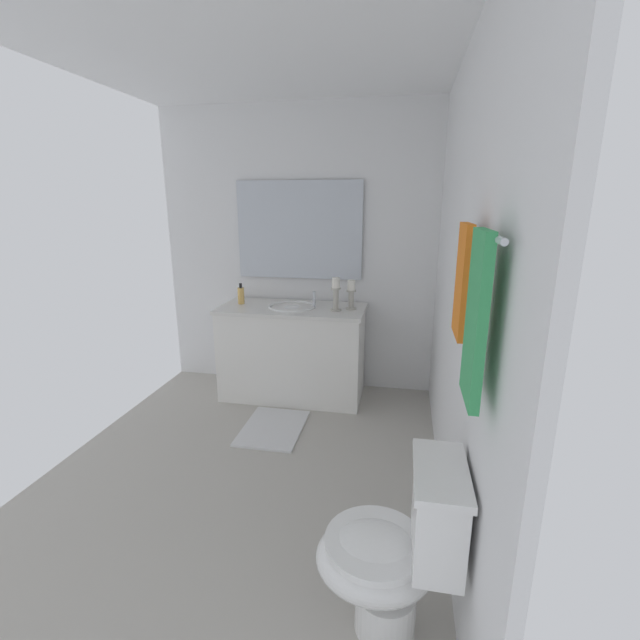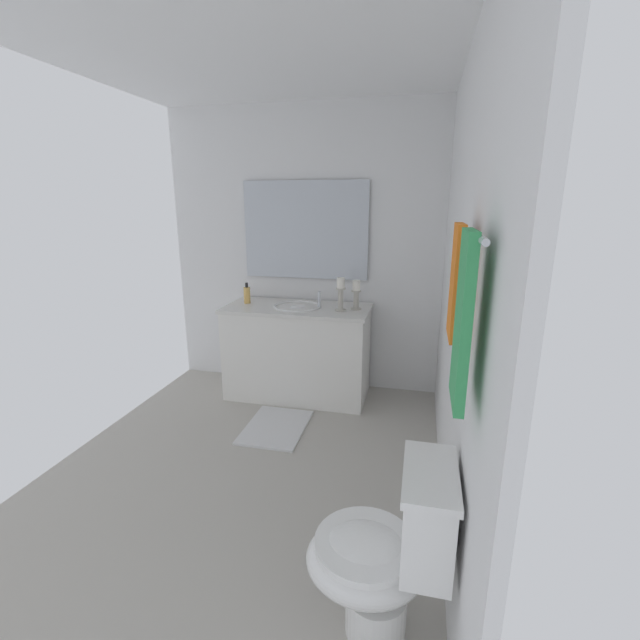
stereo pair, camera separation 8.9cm
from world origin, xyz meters
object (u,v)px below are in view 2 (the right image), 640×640
object	(u,v)px
sink_basin	(297,311)
vanity_cabinet	(298,351)
bath_mat	(276,427)
towel_bar	(471,233)
soap_bottle	(247,295)
toilet	(383,555)
candle_holder_short	(341,293)
mirror	(305,230)
towel_near_vanity	(456,282)
candle_holder_tall	(356,294)
towel_center	(463,320)

from	to	relation	value
sink_basin	vanity_cabinet	bearing A→B (deg)	-90.00
bath_mat	towel_bar	bearing A→B (deg)	40.24
towel_bar	bath_mat	world-z (taller)	towel_bar
soap_bottle	toilet	distance (m)	2.57
vanity_cabinet	sink_basin	xyz separation A→B (m)	(0.00, 0.00, 0.36)
vanity_cabinet	candle_holder_short	bearing A→B (deg)	81.91
mirror	towel_near_vanity	bearing A→B (deg)	28.47
toilet	candle_holder_tall	bearing A→B (deg)	-168.47
toilet	towel_bar	bearing A→B (deg)	111.85
mirror	soap_bottle	distance (m)	0.75
sink_basin	candle_holder_short	world-z (taller)	candle_holder_short
vanity_cabinet	toilet	distance (m)	2.26
toilet	candle_holder_short	bearing A→B (deg)	-164.96
sink_basin	mirror	distance (m)	0.71
toilet	towel_center	size ratio (longest dim) A/B	1.45
candle_holder_short	soap_bottle	distance (m)	0.85
soap_bottle	toilet	xyz separation A→B (m)	(2.10, 1.38, -0.51)
soap_bottle	bath_mat	world-z (taller)	soap_bottle
vanity_cabinet	soap_bottle	size ratio (longest dim) A/B	6.84
candle_holder_tall	toilet	world-z (taller)	candle_holder_tall
vanity_cabinet	bath_mat	bearing A→B (deg)	0.00
vanity_cabinet	soap_bottle	world-z (taller)	soap_bottle
vanity_cabinet	bath_mat	xyz separation A→B (m)	(0.62, 0.00, -0.39)
candle_holder_tall	toilet	xyz separation A→B (m)	(2.09, 0.43, -0.56)
sink_basin	towel_center	distance (m)	2.50
mirror	bath_mat	distance (m)	1.67
soap_bottle	towel_near_vanity	world-z (taller)	towel_near_vanity
mirror	toilet	distance (m)	2.73
towel_bar	soap_bottle	bearing A→B (deg)	-141.38
candle_holder_short	candle_holder_tall	bearing A→B (deg)	122.86
toilet	towel_center	bearing A→B (deg)	65.81
sink_basin	candle_holder_short	xyz separation A→B (m)	(0.05, 0.38, 0.18)
vanity_cabinet	mirror	size ratio (longest dim) A/B	1.12
toilet	towel_near_vanity	size ratio (longest dim) A/B	1.79
towel_bar	mirror	bearing A→B (deg)	-153.12
vanity_cabinet	towel_near_vanity	size ratio (longest dim) A/B	2.94
candle_holder_tall	towel_near_vanity	bearing A→B (deg)	19.12
mirror	towel_center	world-z (taller)	mirror
sink_basin	soap_bottle	distance (m)	0.48
candle_holder_short	towel_near_vanity	xyz separation A→B (m)	(1.74, 0.74, 0.43)
towel_bar	toilet	bearing A→B (deg)	-68.15
candle_holder_short	soap_bottle	bearing A→B (deg)	-96.02
candle_holder_tall	towel_near_vanity	distance (m)	1.97
towel_center	sink_basin	bearing A→B (deg)	-152.47
vanity_cabinet	toilet	bearing A→B (deg)	24.04
vanity_cabinet	towel_near_vanity	bearing A→B (deg)	32.08
soap_bottle	towel_bar	distance (m)	2.66
vanity_cabinet	towel_center	bearing A→B (deg)	27.55
towel_center	bath_mat	distance (m)	2.31
soap_bottle	towel_center	xyz separation A→B (m)	(2.19, 1.59, 0.45)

